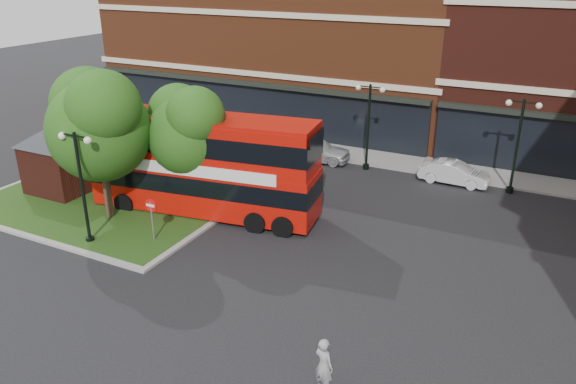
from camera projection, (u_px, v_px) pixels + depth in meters
The scene contains 15 objects.
ground at pixel (192, 275), 21.89m from camera, with size 120.00×120.00×0.00m, color black.
pavement_far at pixel (347, 153), 35.45m from camera, with size 44.00×3.00×0.12m, color slate.
terrace_far_left at pixel (288, 23), 42.32m from camera, with size 26.00×12.00×14.00m, color brown.
traffic_island at pixel (95, 208), 27.68m from camera, with size 12.60×7.60×0.15m.
kiosk at pixel (60, 150), 28.90m from camera, with size 6.51×6.51×3.60m.
tree_island_west at pixel (97, 120), 24.94m from camera, with size 5.40×4.71×7.21m.
tree_island_east at pixel (187, 127), 25.93m from camera, with size 4.46×3.90×6.29m.
lamp_island at pixel (81, 183), 23.27m from camera, with size 1.72×0.36×5.00m.
lamp_far_left at pixel (368, 122), 31.91m from camera, with size 1.72×0.36×5.00m.
lamp_far_right at pixel (518, 141), 28.56m from camera, with size 1.72×0.36×5.00m.
bus at pixel (203, 158), 26.31m from camera, with size 11.25×4.06×4.20m.
woman at pixel (324, 366), 15.68m from camera, with size 0.65×0.42×1.77m, color gray.
car_silver at pixel (315, 149), 34.09m from camera, with size 1.73×4.29×1.46m, color #AFB3B6.
car_white at pixel (454, 173), 30.64m from camera, with size 1.30×3.72×1.23m, color silver.
no_entry_sign at pixel (151, 212), 23.84m from camera, with size 0.57×0.07×2.06m.
Camera 1 is at (11.96, -15.21, 11.38)m, focal length 35.00 mm.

